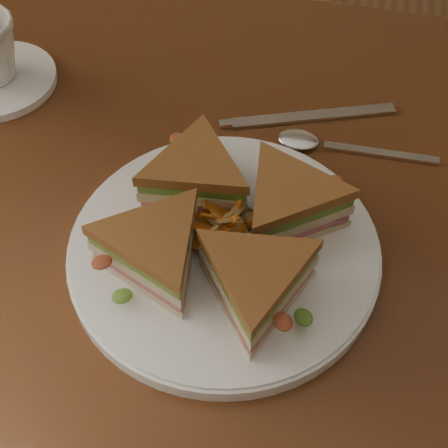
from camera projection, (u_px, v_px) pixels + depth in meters
name	position (u px, v px, depth m)	size (l,w,h in m)	color
ground	(247.00, 445.00, 1.25)	(6.00, 6.00, 0.00)	brown
table	(262.00, 256.00, 0.75)	(1.20, 0.80, 0.75)	#381B0C
plate	(224.00, 250.00, 0.62)	(0.31, 0.31, 0.02)	white
sandwich_wedges	(224.00, 227.00, 0.59)	(0.29, 0.29, 0.06)	beige
crisps_mound	(224.00, 230.00, 0.59)	(0.09, 0.09, 0.05)	orange
spoon	(318.00, 143.00, 0.72)	(0.18, 0.03, 0.01)	silver
knife	(302.00, 118.00, 0.75)	(0.20, 0.09, 0.00)	silver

